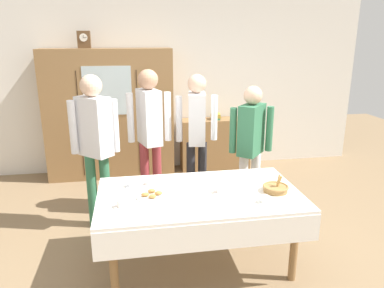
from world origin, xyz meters
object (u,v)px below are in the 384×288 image
(dining_table, at_px, (200,203))
(tea_cup_mid_left, at_px, (121,204))
(spoon_mid_right, at_px, (204,186))
(spoon_back_edge, at_px, (127,217))
(bookshelf_low, at_px, (215,144))
(pastry_plate, at_px, (152,195))
(person_beside_shelf, at_px, (251,140))
(tea_cup_mid_right, at_px, (149,183))
(tea_cup_far_left, at_px, (220,190))
(mantel_clock, at_px, (84,40))
(person_near_right_end, at_px, (150,127))
(person_behind_table_right, at_px, (95,137))
(bread_basket, at_px, (276,188))
(book_stack, at_px, (216,116))
(person_by_cabinet, at_px, (197,128))
(tea_cup_near_right, at_px, (265,200))
(wall_cabinet, at_px, (110,114))
(tea_cup_far_right, at_px, (132,184))
(spoon_front_edge, at_px, (269,180))

(dining_table, relative_size, tea_cup_mid_left, 14.18)
(spoon_mid_right, xyz_separation_m, spoon_back_edge, (-0.72, -0.52, 0.00))
(bookshelf_low, bearing_deg, pastry_plate, -114.51)
(person_beside_shelf, bearing_deg, bookshelf_low, 90.75)
(spoon_mid_right, xyz_separation_m, person_beside_shelf, (0.71, 0.76, 0.22))
(dining_table, height_order, bookshelf_low, bookshelf_low)
(tea_cup_mid_right, relative_size, spoon_back_edge, 1.09)
(person_beside_shelf, bearing_deg, tea_cup_far_left, -122.58)
(mantel_clock, distance_m, pastry_plate, 2.98)
(spoon_mid_right, bearing_deg, tea_cup_mid_left, -157.72)
(person_near_right_end, bearing_deg, bookshelf_low, 50.51)
(pastry_plate, distance_m, spoon_mid_right, 0.52)
(tea_cup_mid_right, height_order, pastry_plate, tea_cup_mid_right)
(person_behind_table_right, bearing_deg, bread_basket, -30.79)
(dining_table, distance_m, book_stack, 2.76)
(person_behind_table_right, relative_size, person_by_cabinet, 1.03)
(mantel_clock, relative_size, tea_cup_mid_left, 1.85)
(tea_cup_near_right, distance_m, spoon_back_edge, 1.18)
(wall_cabinet, distance_m, tea_cup_far_right, 2.34)
(mantel_clock, relative_size, person_by_cabinet, 0.14)
(tea_cup_far_right, bearing_deg, book_stack, 59.98)
(tea_cup_far_left, xyz_separation_m, tea_cup_mid_right, (-0.63, 0.29, -0.00))
(bread_basket, height_order, spoon_mid_right, bread_basket)
(book_stack, xyz_separation_m, person_by_cabinet, (-0.55, -1.31, 0.15))
(wall_cabinet, distance_m, pastry_plate, 2.62)
(tea_cup_mid_right, bearing_deg, pastry_plate, -88.79)
(spoon_mid_right, bearing_deg, person_by_cabinet, 82.97)
(book_stack, xyz_separation_m, pastry_plate, (-1.19, -2.62, -0.12))
(tea_cup_far_left, relative_size, bread_basket, 0.54)
(mantel_clock, bearing_deg, tea_cup_mid_right, -71.86)
(wall_cabinet, xyz_separation_m, tea_cup_mid_right, (0.46, -2.30, -0.21))
(tea_cup_mid_right, bearing_deg, wall_cabinet, 101.32)
(spoon_mid_right, height_order, person_beside_shelf, person_beside_shelf)
(book_stack, height_order, tea_cup_mid_left, book_stack)
(tea_cup_far_right, distance_m, person_beside_shelf, 1.55)
(dining_table, relative_size, spoon_front_edge, 15.49)
(pastry_plate, bearing_deg, bread_basket, -3.88)
(bread_basket, bearing_deg, person_near_right_end, 129.08)
(wall_cabinet, relative_size, spoon_front_edge, 16.35)
(person_behind_table_right, bearing_deg, person_near_right_end, 27.65)
(pastry_plate, relative_size, spoon_back_edge, 2.35)
(spoon_front_edge, relative_size, person_beside_shelf, 0.08)
(book_stack, bearing_deg, tea_cup_mid_right, -117.04)
(bookshelf_low, xyz_separation_m, person_by_cabinet, (-0.55, -1.31, 0.61))
(dining_table, relative_size, wall_cabinet, 0.95)
(tea_cup_far_left, bearing_deg, bread_basket, -6.29)
(bread_basket, bearing_deg, bookshelf_low, 88.70)
(tea_cup_far_right, distance_m, person_by_cabinet, 1.35)
(mantel_clock, relative_size, person_beside_shelf, 0.15)
(bookshelf_low, distance_m, tea_cup_near_right, 2.93)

